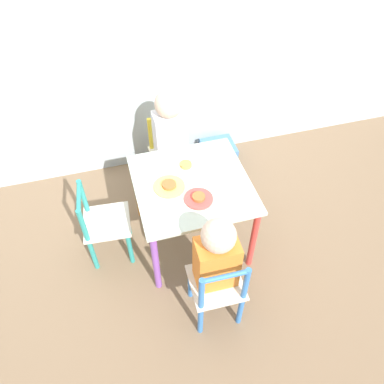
% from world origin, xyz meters
% --- Properties ---
extents(ground_plane, '(6.00, 6.00, 0.00)m').
position_xyz_m(ground_plane, '(0.00, 0.00, 0.00)').
color(ground_plane, '#7F664C').
extents(kids_table, '(0.62, 0.62, 0.50)m').
position_xyz_m(kids_table, '(0.00, 0.00, 0.43)').
color(kids_table, silver).
rests_on(kids_table, ground_plane).
extents(chair_yellow, '(0.27, 0.27, 0.52)m').
position_xyz_m(chair_yellow, '(-0.01, 0.52, 0.26)').
color(chair_yellow, silver).
rests_on(chair_yellow, ground_plane).
extents(chair_blue, '(0.27, 0.27, 0.52)m').
position_xyz_m(chair_blue, '(-0.02, -0.52, 0.26)').
color(chair_blue, silver).
rests_on(chair_blue, ground_plane).
extents(chair_teal, '(0.28, 0.28, 0.52)m').
position_xyz_m(chair_teal, '(-0.52, 0.04, 0.26)').
color(chair_teal, silver).
rests_on(chair_teal, ground_plane).
extents(child_back, '(0.20, 0.22, 0.78)m').
position_xyz_m(child_back, '(-0.01, 0.46, 0.47)').
color(child_back, '#4C608E').
rests_on(child_back, ground_plane).
extents(child_front, '(0.20, 0.22, 0.72)m').
position_xyz_m(child_front, '(-0.01, -0.46, 0.43)').
color(child_front, '#38383D').
rests_on(child_front, ground_plane).
extents(plate_back, '(0.15, 0.15, 0.03)m').
position_xyz_m(plate_back, '(0.00, 0.13, 0.51)').
color(plate_back, white).
rests_on(plate_back, kids_table).
extents(plate_front, '(0.15, 0.15, 0.03)m').
position_xyz_m(plate_front, '(-0.00, -0.13, 0.51)').
color(plate_front, '#E54C47').
rests_on(plate_front, kids_table).
extents(plate_left, '(0.17, 0.17, 0.03)m').
position_xyz_m(plate_left, '(-0.13, 0.00, 0.51)').
color(plate_left, '#EADB66').
rests_on(plate_left, kids_table).
extents(storage_bin, '(0.24, 0.22, 0.16)m').
position_xyz_m(storage_bin, '(0.39, 0.64, 0.08)').
color(storage_bin, '#4C7FB7').
rests_on(storage_bin, ground_plane).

